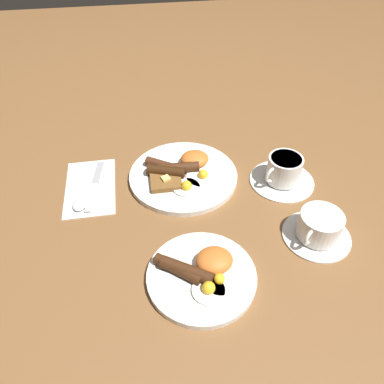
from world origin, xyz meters
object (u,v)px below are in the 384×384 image
Objects in this scene: teacup_far at (319,228)px; breakfast_plate_near at (183,174)px; breakfast_plate_far at (202,274)px; knife at (95,183)px; teacup_near at (283,172)px; spoon at (81,199)px.

breakfast_plate_near is at bearing -42.53° from teacup_far.
breakfast_plate_far is (0.00, 0.32, 0.00)m from breakfast_plate_near.
teacup_far reaches higher than breakfast_plate_near.
breakfast_plate_near is 0.32m from breakfast_plate_far.
breakfast_plate_far is at bearing 43.15° from knife.
breakfast_plate_near is at bearing 96.58° from knife.
teacup_near reaches higher than breakfast_plate_far.
teacup_near is (-0.26, 0.06, 0.02)m from breakfast_plate_near.
breakfast_plate_far is 0.29m from teacup_far.
spoon is at bearing -20.80° from knife.
teacup_far reaches higher than knife.
breakfast_plate_far is at bearing 45.40° from teacup_near.
breakfast_plate_far is 1.25× the size of spoon.
spoon is at bearing 10.78° from breakfast_plate_near.
teacup_near reaches higher than breakfast_plate_near.
knife is (0.23, -0.01, -0.01)m from breakfast_plate_near.
breakfast_plate_near is 0.26m from teacup_near.
teacup_far is 0.57m from spoon.
breakfast_plate_near is 0.37m from teacup_far.
breakfast_plate_far is at bearing 14.04° from teacup_far.
knife is at bearing -1.86° from breakfast_plate_near.
spoon is at bearing -20.54° from teacup_far.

